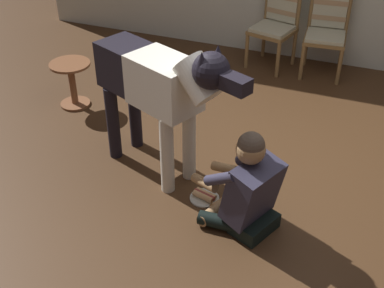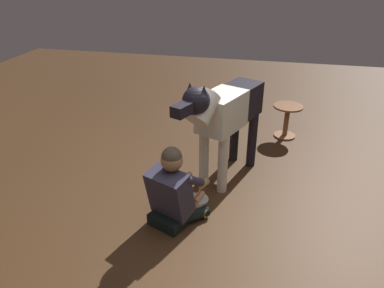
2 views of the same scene
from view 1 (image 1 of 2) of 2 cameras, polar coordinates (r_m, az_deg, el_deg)
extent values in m
plane|color=#442B18|center=(4.40, 7.29, -3.46)|extent=(12.87, 12.87, 0.00)
cylinder|color=olive|center=(5.95, 9.69, 9.34)|extent=(0.04, 0.04, 0.42)
cylinder|color=olive|center=(6.13, 6.21, 10.38)|extent=(0.04, 0.04, 0.42)
cylinder|color=olive|center=(6.30, 11.48, 10.58)|extent=(0.04, 0.04, 0.42)
cylinder|color=olive|center=(6.46, 8.12, 11.54)|extent=(0.04, 0.04, 0.42)
cube|color=olive|center=(6.12, 9.07, 12.46)|extent=(0.56, 0.56, 0.04)
cube|color=#B5B294|center=(6.11, 9.10, 12.79)|extent=(0.51, 0.51, 0.04)
cylinder|color=olive|center=(6.12, 12.03, 14.95)|extent=(0.04, 0.04, 0.52)
cylinder|color=olive|center=(6.29, 8.51, 15.83)|extent=(0.04, 0.04, 0.52)
cube|color=#B5B294|center=(6.20, 10.24, 15.31)|extent=(0.38, 0.14, 0.40)
cube|color=tan|center=(6.23, 10.16, 14.54)|extent=(0.39, 0.15, 0.06)
cylinder|color=olive|center=(5.93, 16.34, 8.31)|extent=(0.04, 0.04, 0.42)
cylinder|color=olive|center=(5.94, 12.33, 8.96)|extent=(0.04, 0.04, 0.42)
cylinder|color=olive|center=(6.31, 16.55, 9.87)|extent=(0.04, 0.04, 0.42)
cylinder|color=olive|center=(6.32, 12.77, 10.48)|extent=(0.04, 0.04, 0.42)
cube|color=olive|center=(6.03, 14.82, 11.41)|extent=(0.50, 0.50, 0.04)
cube|color=#B5B294|center=(6.02, 14.87, 11.74)|extent=(0.46, 0.46, 0.04)
cylinder|color=olive|center=(6.13, 17.34, 14.19)|extent=(0.04, 0.04, 0.52)
cylinder|color=olive|center=(6.14, 13.38, 14.83)|extent=(0.04, 0.04, 0.52)
cube|color=#B5B294|center=(6.13, 15.35, 14.43)|extent=(0.38, 0.08, 0.40)
cube|color=tan|center=(6.10, 15.47, 15.21)|extent=(0.39, 0.09, 0.06)
cube|color=tan|center=(6.16, 15.22, 13.65)|extent=(0.39, 0.09, 0.06)
cube|color=black|center=(3.84, 7.04, -8.93)|extent=(0.36, 0.41, 0.12)
cylinder|color=black|center=(3.82, 3.68, -8.90)|extent=(0.40, 0.12, 0.11)
cylinder|color=#A47C50|center=(3.93, 2.72, -7.43)|extent=(0.20, 0.37, 0.09)
cylinder|color=black|center=(4.00, 6.65, -6.70)|extent=(0.35, 0.37, 0.11)
cylinder|color=#A47C50|center=(4.03, 4.36, -6.27)|extent=(0.25, 0.36, 0.09)
cube|color=#302F43|center=(3.67, 6.84, -5.30)|extent=(0.43, 0.49, 0.50)
cylinder|color=#302F43|center=(3.55, 3.28, -3.93)|extent=(0.30, 0.19, 0.24)
cylinder|color=#A47C50|center=(3.80, 1.45, -4.41)|extent=(0.27, 0.20, 0.12)
cylinder|color=#302F43|center=(3.77, 6.83, -1.57)|extent=(0.30, 0.19, 0.24)
cylinder|color=#A47C50|center=(3.95, 3.95, -2.78)|extent=(0.28, 0.14, 0.12)
sphere|color=#A47C50|center=(3.48, 6.67, -0.65)|extent=(0.21, 0.21, 0.21)
sphere|color=brown|center=(3.46, 6.70, -0.15)|extent=(0.19, 0.19, 0.19)
cylinder|color=silver|center=(4.15, -0.33, 0.12)|extent=(0.11, 0.11, 0.69)
cylinder|color=silver|center=(4.01, -2.84, -1.30)|extent=(0.11, 0.11, 0.69)
cylinder|color=black|center=(4.59, -6.47, 3.53)|extent=(0.11, 0.11, 0.69)
cylinder|color=black|center=(4.46, -8.92, 2.35)|extent=(0.11, 0.11, 0.69)
cube|color=silver|center=(3.89, -3.19, 6.89)|extent=(0.64, 0.54, 0.40)
cube|color=black|center=(4.17, -7.14, 8.71)|extent=(0.57, 0.50, 0.38)
cylinder|color=silver|center=(3.57, 0.78, 7.34)|extent=(0.46, 0.38, 0.39)
sphere|color=black|center=(3.46, 2.17, 8.29)|extent=(0.27, 0.27, 0.27)
cube|color=black|center=(3.34, 5.00, 6.77)|extent=(0.23, 0.19, 0.11)
cone|color=black|center=(3.48, 2.95, 10.24)|extent=(0.12, 0.12, 0.12)
cone|color=black|center=(3.37, 1.10, 9.47)|extent=(0.12, 0.12, 0.12)
cylinder|color=black|center=(4.38, -9.25, 9.20)|extent=(0.34, 0.18, 0.23)
cylinder|color=silver|center=(4.11, 1.42, -6.12)|extent=(0.24, 0.24, 0.01)
cylinder|color=#E0B37A|center=(4.08, 1.25, -5.96)|extent=(0.19, 0.09, 0.05)
cylinder|color=#E0B37A|center=(4.11, 1.60, -5.65)|extent=(0.19, 0.09, 0.05)
cylinder|color=#A14037|center=(4.09, 1.43, -5.73)|extent=(0.19, 0.08, 0.04)
cylinder|color=brown|center=(5.41, -13.34, 6.47)|extent=(0.07, 0.07, 0.46)
cylinder|color=brown|center=(5.52, -13.05, 4.49)|extent=(0.31, 0.31, 0.02)
cylinder|color=brown|center=(5.31, -13.68, 8.77)|extent=(0.42, 0.42, 0.03)
camera|label=2|loc=(4.18, 55.06, 16.56)|focal=33.87mm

